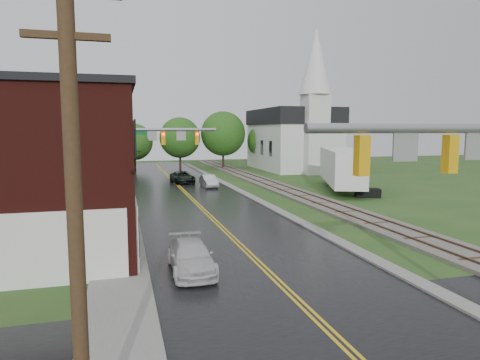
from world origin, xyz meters
name	(u,v)px	position (x,y,z in m)	size (l,w,h in m)	color
main_road	(192,199)	(0.00, 30.00, 0.00)	(10.00, 90.00, 0.02)	black
cross_road	(356,357)	(0.00, 2.00, 0.00)	(60.00, 9.00, 0.02)	black
curb_right	(235,189)	(5.40, 35.00, 0.00)	(0.80, 70.00, 0.12)	gray
sidewalk_left	(120,213)	(-6.20, 25.00, 0.00)	(2.40, 50.00, 0.12)	gray
yellow_house	(51,171)	(-11.00, 26.00, 3.20)	(8.00, 7.00, 6.40)	tan
darkred_building	(78,172)	(-10.00, 35.00, 2.20)	(7.00, 6.00, 4.40)	#3F0F0C
church	(296,132)	(20.00, 53.74, 5.83)	(10.40, 18.40, 20.00)	silver
railroad	(277,187)	(10.00, 35.00, 0.11)	(3.20, 80.00, 0.30)	#59544C
traffic_signal_near	(471,173)	(3.47, 2.00, 4.97)	(7.34, 0.30, 7.20)	gray
traffic_signal_far	(154,145)	(-3.47, 27.00, 4.97)	(7.34, 0.43, 7.20)	gray
utility_pole_a	(75,214)	(-6.80, 0.00, 4.72)	(1.80, 0.28, 9.00)	#382616
utility_pole_b	(109,152)	(-6.80, 22.00, 4.72)	(1.80, 0.28, 9.00)	#382616
utility_pole_c	(114,143)	(-6.80, 44.00, 4.72)	(1.80, 0.28, 9.00)	#382616
tree_left_c	(41,146)	(-13.85, 39.90, 4.51)	(6.00, 6.00, 7.65)	black
tree_left_e	(96,141)	(-8.85, 45.90, 4.81)	(6.40, 6.40, 8.16)	black
suv_dark	(182,177)	(0.80, 41.77, 0.67)	(2.24, 4.86, 1.35)	black
sedan_silver	(209,181)	(3.06, 37.42, 0.66)	(1.39, 3.98, 1.31)	silver
pickup_white	(191,257)	(-3.20, 10.28, 0.65)	(1.81, 4.46, 1.29)	silver
semi_trailer	(341,166)	(15.79, 31.65, 2.47)	(7.56, 13.78, 4.20)	black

